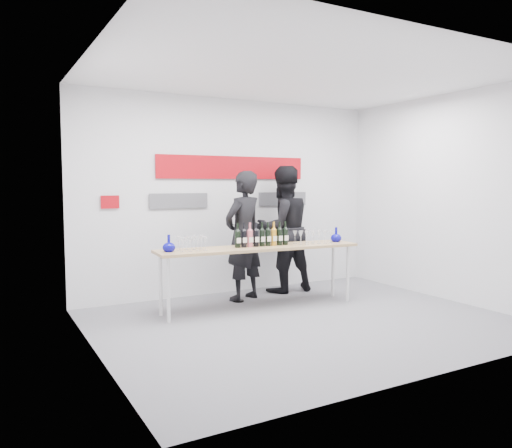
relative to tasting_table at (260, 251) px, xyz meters
name	(u,v)px	position (x,y,z in m)	size (l,w,h in m)	color
ground	(305,322)	(0.16, -0.86, -0.79)	(5.00, 5.00, 0.00)	slate
back_wall	(233,197)	(0.16, 1.14, 0.71)	(5.00, 0.04, 3.00)	silver
signage	(230,177)	(0.11, 1.11, 1.02)	(3.38, 0.02, 0.79)	#A80710
tasting_table	(260,251)	(0.00, 0.00, 0.00)	(2.87, 0.76, 0.85)	tan
wine_bottles	(262,234)	(0.04, 0.01, 0.23)	(0.80, 0.13, 0.33)	black
decanter_left	(169,243)	(-1.25, 0.11, 0.17)	(0.16, 0.16, 0.21)	#09078E
decanter_right	(336,234)	(1.25, -0.07, 0.17)	(0.16, 0.16, 0.21)	#09078E
glasses_left	(192,243)	(-0.95, 0.07, 0.16)	(0.37, 0.24, 0.18)	silver
glasses_right	(312,237)	(0.82, -0.06, 0.16)	(0.56, 0.26, 0.18)	silver
presenter_left	(243,236)	(0.04, 0.55, 0.16)	(0.69, 0.45, 1.89)	black
presenter_right	(283,229)	(0.84, 0.75, 0.20)	(0.96, 0.75, 1.98)	black
mic_stand	(238,272)	(-0.09, 0.47, -0.36)	(0.16, 0.16, 1.39)	black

